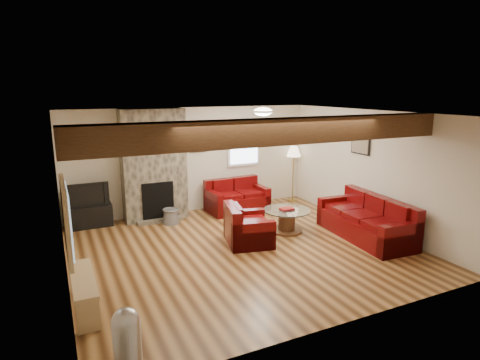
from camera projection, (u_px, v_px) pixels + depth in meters
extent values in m
plane|color=#4F2E15|center=(242.00, 249.00, 7.48)|extent=(8.00, 8.00, 0.00)
plane|color=white|center=(242.00, 114.00, 6.92)|extent=(8.00, 8.00, 0.00)
plane|color=beige|center=(193.00, 160.00, 9.62)|extent=(8.00, 0.00, 8.00)
plane|color=beige|center=(342.00, 232.00, 4.78)|extent=(8.00, 0.00, 8.00)
plane|color=beige|center=(60.00, 204.00, 5.95)|extent=(0.00, 7.50, 7.50)
plane|color=beige|center=(370.00, 170.00, 8.46)|extent=(0.00, 7.50, 7.50)
cube|color=#341E0F|center=(279.00, 131.00, 5.87)|extent=(6.00, 0.36, 0.38)
cube|color=#3A352C|center=(154.00, 165.00, 8.98)|extent=(1.40, 0.50, 2.50)
cube|color=black|center=(158.00, 202.00, 8.94)|extent=(0.70, 0.06, 0.90)
cube|color=#3A352C|center=(160.00, 220.00, 8.99)|extent=(1.00, 0.25, 0.08)
cylinder|color=#4C2918|center=(286.00, 230.00, 8.39)|extent=(0.65, 0.65, 0.04)
cylinder|color=#4C2918|center=(287.00, 222.00, 8.35)|extent=(0.35, 0.35, 0.43)
cylinder|color=silver|center=(287.00, 210.00, 8.29)|extent=(0.98, 0.98, 0.02)
cube|color=maroon|center=(287.00, 209.00, 8.29)|extent=(0.27, 0.20, 0.03)
cube|color=black|center=(89.00, 216.00, 8.63)|extent=(0.96, 0.38, 0.48)
imported|color=black|center=(87.00, 194.00, 8.52)|extent=(0.88, 0.12, 0.51)
cylinder|color=#B09649|center=(292.00, 200.00, 10.73)|extent=(0.26, 0.26, 0.03)
cylinder|color=#B09649|center=(293.00, 177.00, 10.59)|extent=(0.03, 0.03, 1.31)
cone|color=beige|center=(294.00, 151.00, 10.44)|extent=(0.37, 0.37, 0.26)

